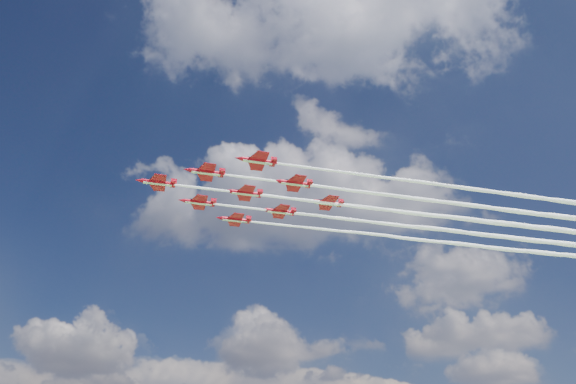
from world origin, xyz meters
name	(u,v)px	position (x,y,z in m)	size (l,w,h in m)	color
jet_lead	(408,212)	(46.32, 22.73, 72.76)	(125.33, 58.51, 2.41)	red
jet_row2_port	(459,204)	(59.24, 19.99, 72.76)	(125.33, 58.51, 2.41)	red
jet_row2_starb	(431,229)	(52.90, 34.18, 72.76)	(125.33, 58.51, 2.41)	red
jet_row3_port	(513,195)	(72.16, 17.26, 72.76)	(125.33, 58.51, 2.41)	red
jet_row3_centre	(480,221)	(65.82, 31.45, 72.76)	(125.33, 58.51, 2.41)	red
jet_row3_starb	(452,243)	(59.48, 45.63, 72.76)	(125.33, 58.51, 2.41)	red
jet_row4_port	(532,213)	(78.74, 28.71, 72.76)	(125.33, 58.51, 2.41)	red
jet_row4_starb	(499,236)	(72.40, 42.90, 72.76)	(125.33, 58.51, 2.41)	red
jet_tail	(548,229)	(85.32, 40.17, 72.76)	(125.33, 58.51, 2.41)	red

